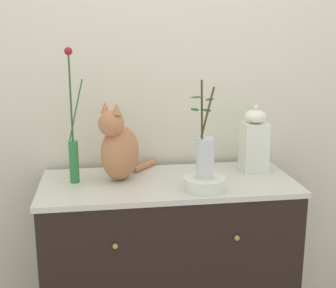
{
  "coord_description": "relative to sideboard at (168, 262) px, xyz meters",
  "views": [
    {
      "loc": [
        -0.31,
        -2.05,
        1.55
      ],
      "look_at": [
        0.0,
        0.0,
        1.04
      ],
      "focal_mm": 48.94,
      "sensor_mm": 36.0,
      "label": 1
    }
  ],
  "objects": [
    {
      "name": "wall_back",
      "position": [
        0.0,
        0.34,
        0.87
      ],
      "size": [
        4.4,
        0.08,
        2.6
      ],
      "primitive_type": "cube",
      "color": "silver",
      "rests_on": "ground_plane"
    },
    {
      "name": "bowl_porcelain",
      "position": [
        0.14,
        -0.15,
        0.46
      ],
      "size": [
        0.19,
        0.19,
        0.06
      ],
      "primitive_type": "cylinder",
      "color": "silver",
      "rests_on": "sideboard"
    },
    {
      "name": "vase_slim_green",
      "position": [
        -0.44,
        0.04,
        0.6
      ],
      "size": [
        0.08,
        0.04,
        0.62
      ],
      "color": "#2B7B41",
      "rests_on": "sideboard"
    },
    {
      "name": "jar_lidded_porcelain",
      "position": [
        0.45,
        0.09,
        0.58
      ],
      "size": [
        0.12,
        0.12,
        0.34
      ],
      "color": "white",
      "rests_on": "sideboard"
    },
    {
      "name": "cat_sitting",
      "position": [
        -0.23,
        0.05,
        0.58
      ],
      "size": [
        0.33,
        0.37,
        0.38
      ],
      "color": "#B5754E",
      "rests_on": "sideboard"
    },
    {
      "name": "sideboard",
      "position": [
        0.0,
        0.0,
        0.0
      ],
      "size": [
        1.2,
        0.55,
        0.86
      ],
      "color": "black",
      "rests_on": "ground_plane"
    },
    {
      "name": "vase_glass_clear",
      "position": [
        0.14,
        -0.15,
        0.59
      ],
      "size": [
        0.14,
        0.14,
        0.43
      ],
      "color": "silver",
      "rests_on": "bowl_porcelain"
    }
  ]
}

